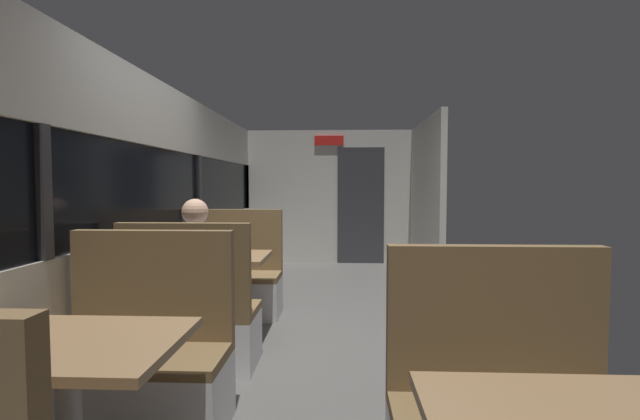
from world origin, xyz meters
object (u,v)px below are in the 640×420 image
dining_table_near_window (68,364)px  bench_mid_window_facing_entry (235,284)px  bench_near_window_facing_entry (143,370)px  bench_mid_window_facing_end (192,324)px  coffee_cup_primary (37,326)px  seated_passenger (195,294)px  dining_table_mid_window (217,266)px

dining_table_near_window → bench_mid_window_facing_entry: (0.00, 2.96, -0.31)m
bench_near_window_facing_entry → bench_mid_window_facing_end: size_ratio=1.00×
bench_near_window_facing_entry → bench_mid_window_facing_end: 0.86m
dining_table_near_window → bench_mid_window_facing_end: (0.00, 1.56, -0.31)m
dining_table_near_window → coffee_cup_primary: 0.21m
bench_near_window_facing_entry → coffee_cup_primary: size_ratio=12.22×
coffee_cup_primary → seated_passenger: bearing=84.7°
bench_mid_window_facing_end → bench_mid_window_facing_entry: (0.00, 1.40, 0.00)m
bench_near_window_facing_entry → bench_mid_window_facing_entry: (0.00, 2.26, 0.00)m
coffee_cup_primary → dining_table_near_window: bearing=-13.7°
dining_table_near_window → bench_near_window_facing_entry: bearing=90.0°
bench_mid_window_facing_end → dining_table_near_window: bearing=-90.0°
dining_table_near_window → seated_passenger: (0.00, 1.63, -0.10)m
dining_table_near_window → bench_mid_window_facing_entry: bench_mid_window_facing_entry is taller
bench_mid_window_facing_end → coffee_cup_primary: bench_mid_window_facing_end is taller
bench_mid_window_facing_entry → coffee_cup_primary: bearing=-92.9°
dining_table_near_window → bench_near_window_facing_entry: size_ratio=0.82×
dining_table_mid_window → dining_table_near_window: bearing=-90.0°
bench_near_window_facing_entry → dining_table_mid_window: size_ratio=1.22×
seated_passenger → bench_mid_window_facing_end: bearing=-90.0°
bench_near_window_facing_entry → dining_table_near_window: bearing=-90.0°
dining_table_near_window → bench_mid_window_facing_end: bearing=90.0°
dining_table_mid_window → coffee_cup_primary: size_ratio=10.00×
dining_table_near_window → coffee_cup_primary: size_ratio=10.00×
bench_mid_window_facing_end → bench_mid_window_facing_entry: same height
seated_passenger → bench_mid_window_facing_entry: bearing=90.0°
bench_mid_window_facing_end → dining_table_mid_window: bearing=90.0°
bench_near_window_facing_entry → dining_table_mid_window: 1.59m
bench_mid_window_facing_end → coffee_cup_primary: size_ratio=12.22×
bench_mid_window_facing_entry → seated_passenger: 1.34m
coffee_cup_primary → bench_near_window_facing_entry: bearing=77.3°
bench_mid_window_facing_entry → coffee_cup_primary: (-0.15, -2.92, 0.46)m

